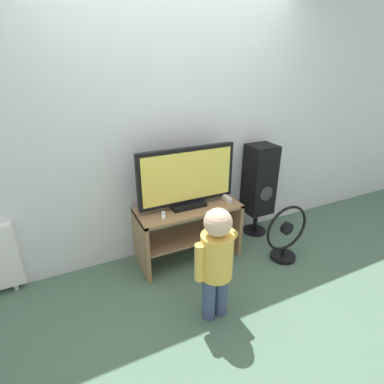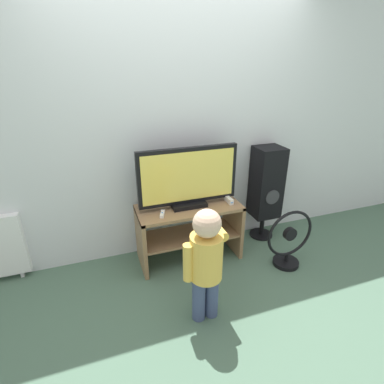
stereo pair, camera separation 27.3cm
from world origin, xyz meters
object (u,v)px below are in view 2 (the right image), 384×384
at_px(remote_primary, 162,214).
at_px(speaker_tower, 266,184).
at_px(child, 206,257).
at_px(television, 188,178).
at_px(floor_fan, 289,242).
at_px(game_console, 228,200).

bearing_deg(remote_primary, speaker_tower, 9.31).
xyz_separation_m(remote_primary, child, (0.15, -0.69, -0.03)).
height_order(television, child, television).
height_order(speaker_tower, floor_fan, speaker_tower).
xyz_separation_m(remote_primary, speaker_tower, (1.21, 0.20, 0.05)).
relative_size(remote_primary, floor_fan, 0.22).
bearing_deg(child, remote_primary, 102.09).
bearing_deg(child, game_console, 54.08).
xyz_separation_m(television, floor_fan, (0.87, -0.46, -0.60)).
bearing_deg(remote_primary, game_console, 4.00).
height_order(television, speaker_tower, television).
bearing_deg(child, speaker_tower, 40.09).
bearing_deg(speaker_tower, floor_fan, -95.83).
bearing_deg(speaker_tower, remote_primary, -170.69).
relative_size(child, floor_fan, 1.59).
bearing_deg(television, floor_fan, -28.10).
distance_m(television, floor_fan, 1.15).
xyz_separation_m(game_console, child, (-0.54, -0.74, -0.05)).
bearing_deg(game_console, speaker_tower, 16.03).
height_order(remote_primary, child, child).
height_order(remote_primary, floor_fan, remote_primary).
height_order(remote_primary, speaker_tower, speaker_tower).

